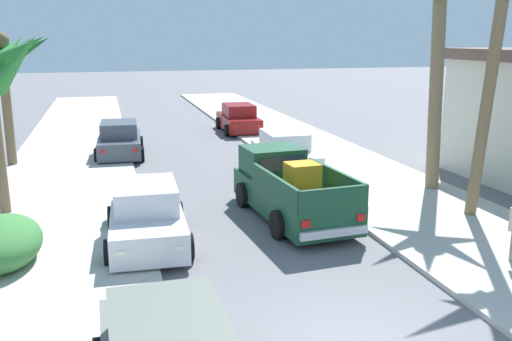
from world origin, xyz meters
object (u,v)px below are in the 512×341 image
object	(u,v)px
pickup_truck	(289,190)
car_right_mid	(147,216)
hedge_bush	(1,243)
palm_tree_left_back	(3,58)
car_left_near	(285,153)
car_left_mid	(239,119)
car_right_near	(120,140)

from	to	relation	value
pickup_truck	car_right_mid	size ratio (longest dim) A/B	1.24
pickup_truck	hedge_bush	xyz separation A→B (m)	(-7.49, -1.69, -0.25)
pickup_truck	palm_tree_left_back	bearing A→B (deg)	133.98
pickup_truck	car_left_near	size ratio (longest dim) A/B	1.24
car_right_mid	hedge_bush	bearing A→B (deg)	-169.87
car_left_near	car_left_mid	size ratio (longest dim) A/B	1.00
car_left_mid	pickup_truck	bearing A→B (deg)	-97.84
palm_tree_left_back	pickup_truck	bearing A→B (deg)	-46.02
pickup_truck	car_right_near	world-z (taller)	pickup_truck
car_left_near	car_left_mid	distance (m)	9.34
car_left_mid	palm_tree_left_back	xyz separation A→B (m)	(-10.78, -5.70, 3.60)
hedge_bush	car_left_near	bearing A→B (deg)	37.95
pickup_truck	car_left_near	bearing A→B (deg)	73.18
palm_tree_left_back	hedge_bush	bearing A→B (deg)	-83.34
palm_tree_left_back	car_left_mid	bearing A→B (deg)	27.89
car_left_near	car_right_near	xyz separation A→B (m)	(-6.14, 4.45, 0.00)
car_right_near	car_left_mid	bearing A→B (deg)	36.77
hedge_bush	car_right_mid	bearing A→B (deg)	10.13
car_right_mid	hedge_bush	size ratio (longest dim) A/B	1.54
car_left_near	hedge_bush	size ratio (longest dim) A/B	1.54
pickup_truck	palm_tree_left_back	distance (m)	13.07
pickup_truck	car_right_near	distance (m)	10.86
car_right_near	car_right_mid	xyz separation A→B (m)	(0.33, -10.98, 0.00)
car_right_mid	car_right_near	bearing A→B (deg)	91.72
car_left_near	car_left_mid	bearing A→B (deg)	87.61
pickup_truck	car_left_mid	bearing A→B (deg)	82.16
pickup_truck	car_right_near	size ratio (longest dim) A/B	1.23
car_left_mid	hedge_bush	bearing A→B (deg)	-120.06
pickup_truck	car_right_near	bearing A→B (deg)	114.45
palm_tree_left_back	car_left_near	bearing A→B (deg)	-19.23
car_right_near	palm_tree_left_back	bearing A→B (deg)	-168.99
car_left_near	car_right_mid	distance (m)	8.74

